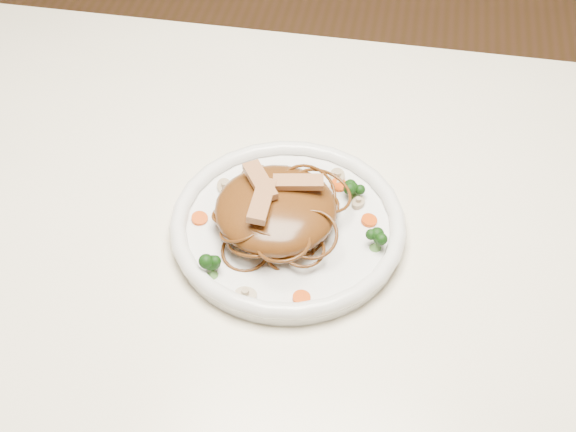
# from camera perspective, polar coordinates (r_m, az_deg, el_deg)

# --- Properties ---
(table) EXTENTS (1.20, 0.80, 0.75)m
(table) POSITION_cam_1_polar(r_m,az_deg,el_deg) (0.98, 0.36, -4.11)
(table) COLOR white
(table) RESTS_ON ground
(plate) EXTENTS (0.30, 0.30, 0.02)m
(plate) POSITION_cam_1_polar(r_m,az_deg,el_deg) (0.89, -0.00, -0.97)
(plate) COLOR white
(plate) RESTS_ON table
(noodle_mound) EXTENTS (0.16, 0.16, 0.05)m
(noodle_mound) POSITION_cam_1_polar(r_m,az_deg,el_deg) (0.86, -0.95, 0.54)
(noodle_mound) COLOR #593310
(noodle_mound) RESTS_ON plate
(chicken_a) EXTENTS (0.06, 0.03, 0.01)m
(chicken_a) POSITION_cam_1_polar(r_m,az_deg,el_deg) (0.85, 0.80, 2.64)
(chicken_a) COLOR #B57D55
(chicken_a) RESTS_ON noodle_mound
(chicken_b) EXTENTS (0.05, 0.06, 0.01)m
(chicken_b) POSITION_cam_1_polar(r_m,az_deg,el_deg) (0.85, -2.18, 2.72)
(chicken_b) COLOR #B57D55
(chicken_b) RESTS_ON noodle_mound
(chicken_c) EXTENTS (0.02, 0.07, 0.01)m
(chicken_c) POSITION_cam_1_polar(r_m,az_deg,el_deg) (0.83, -2.04, 1.20)
(chicken_c) COLOR #B57D55
(chicken_c) RESTS_ON noodle_mound
(broccoli_0) EXTENTS (0.03, 0.03, 0.03)m
(broccoli_0) POSITION_cam_1_polar(r_m,az_deg,el_deg) (0.91, 5.21, 2.12)
(broccoli_0) COLOR #0D360B
(broccoli_0) RESTS_ON plate
(broccoli_1) EXTENTS (0.03, 0.03, 0.03)m
(broccoli_1) POSITION_cam_1_polar(r_m,az_deg,el_deg) (0.89, -4.56, 1.41)
(broccoli_1) COLOR #0D360B
(broccoli_1) RESTS_ON plate
(broccoli_2) EXTENTS (0.03, 0.03, 0.03)m
(broccoli_2) POSITION_cam_1_polar(r_m,az_deg,el_deg) (0.82, -5.95, -3.95)
(broccoli_2) COLOR #0D360B
(broccoli_2) RESTS_ON plate
(broccoli_3) EXTENTS (0.03, 0.03, 0.03)m
(broccoli_3) POSITION_cam_1_polar(r_m,az_deg,el_deg) (0.85, 6.84, -1.80)
(broccoli_3) COLOR #0D360B
(broccoli_3) RESTS_ON plate
(carrot_0) EXTENTS (0.03, 0.03, 0.00)m
(carrot_0) POSITION_cam_1_polar(r_m,az_deg,el_deg) (0.92, 3.95, 2.40)
(carrot_0) COLOR #D04C07
(carrot_0) RESTS_ON plate
(carrot_1) EXTENTS (0.03, 0.03, 0.00)m
(carrot_1) POSITION_cam_1_polar(r_m,az_deg,el_deg) (0.89, -6.85, -0.20)
(carrot_1) COLOR #D04C07
(carrot_1) RESTS_ON plate
(carrot_2) EXTENTS (0.02, 0.02, 0.00)m
(carrot_2) POSITION_cam_1_polar(r_m,az_deg,el_deg) (0.89, 6.29, -0.34)
(carrot_2) COLOR #D04C07
(carrot_2) RESTS_ON plate
(carrot_3) EXTENTS (0.03, 0.03, 0.00)m
(carrot_3) POSITION_cam_1_polar(r_m,az_deg,el_deg) (0.94, -2.60, 3.26)
(carrot_3) COLOR #D04C07
(carrot_3) RESTS_ON plate
(carrot_4) EXTENTS (0.03, 0.03, 0.00)m
(carrot_4) POSITION_cam_1_polar(r_m,az_deg,el_deg) (0.81, 1.05, -6.36)
(carrot_4) COLOR #D04C07
(carrot_4) RESTS_ON plate
(mushroom_0) EXTENTS (0.03, 0.03, 0.01)m
(mushroom_0) POSITION_cam_1_polar(r_m,az_deg,el_deg) (0.81, -3.30, -6.08)
(mushroom_0) COLOR beige
(mushroom_0) RESTS_ON plate
(mushroom_1) EXTENTS (0.03, 0.03, 0.01)m
(mushroom_1) POSITION_cam_1_polar(r_m,az_deg,el_deg) (0.90, 5.45, 1.02)
(mushroom_1) COLOR beige
(mushroom_1) RESTS_ON plate
(mushroom_2) EXTENTS (0.04, 0.04, 0.01)m
(mushroom_2) POSITION_cam_1_polar(r_m,az_deg,el_deg) (0.92, -4.89, 2.23)
(mushroom_2) COLOR beige
(mushroom_2) RESTS_ON plate
(mushroom_3) EXTENTS (0.03, 0.03, 0.01)m
(mushroom_3) POSITION_cam_1_polar(r_m,az_deg,el_deg) (0.93, 3.83, 3.05)
(mushroom_3) COLOR beige
(mushroom_3) RESTS_ON plate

